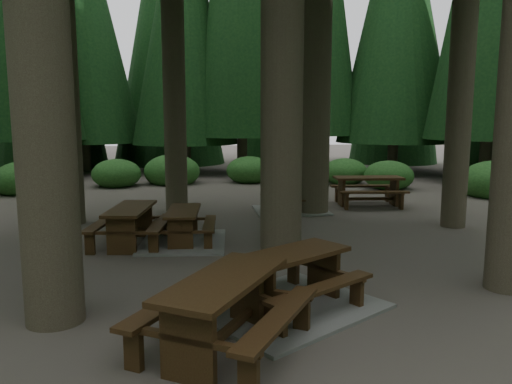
{
  "coord_description": "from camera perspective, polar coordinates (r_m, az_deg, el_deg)",
  "views": [
    {
      "loc": [
        -0.87,
        -9.66,
        2.71
      ],
      "look_at": [
        0.39,
        1.07,
        1.1
      ],
      "focal_mm": 35.0,
      "sensor_mm": 36.0,
      "label": 1
    }
  ],
  "objects": [
    {
      "name": "picnic_table_f",
      "position": [
        11.02,
        -8.29,
        -4.54
      ],
      "size": [
        1.94,
        2.29,
        0.74
      ],
      "rotation": [
        0.0,
        0.0,
        1.5
      ],
      "color": "gray",
      "rests_on": "ground"
    },
    {
      "name": "picnic_table_a",
      "position": [
        7.26,
        3.64,
        -11.05
      ],
      "size": [
        3.15,
        3.04,
        0.83
      ],
      "rotation": [
        0.0,
        0.0,
        0.6
      ],
      "color": "gray",
      "rests_on": "ground"
    },
    {
      "name": "picnic_table_e",
      "position": [
        5.96,
        -3.65,
        -12.44
      ],
      "size": [
        2.45,
        2.6,
        0.89
      ],
      "rotation": [
        0.0,
        0.0,
        1.04
      ],
      "color": "#382211",
      "rests_on": "ground"
    },
    {
      "name": "shrub_ring",
      "position": [
        10.78,
        1.86,
        -3.91
      ],
      "size": [
        23.86,
        24.64,
        1.49
      ],
      "color": "#21541C",
      "rests_on": "ground"
    },
    {
      "name": "ground",
      "position": [
        10.07,
        -1.51,
        -7.14
      ],
      "size": [
        80.0,
        80.0,
        0.0
      ],
      "primitive_type": "plane",
      "color": "#524C43",
      "rests_on": "ground"
    },
    {
      "name": "picnic_table_c",
      "position": [
        14.63,
        4.01,
        -1.29
      ],
      "size": [
        2.11,
        1.75,
        0.71
      ],
      "rotation": [
        0.0,
        0.0,
        0.01
      ],
      "color": "gray",
      "rests_on": "ground"
    },
    {
      "name": "picnic_table_d",
      "position": [
        15.89,
        12.69,
        0.62
      ],
      "size": [
        2.18,
        1.81,
        0.9
      ],
      "rotation": [
        0.0,
        0.0,
        -0.07
      ],
      "color": "#382211",
      "rests_on": "ground"
    },
    {
      "name": "picnic_table_b",
      "position": [
        11.0,
        -14.11,
        -3.12
      ],
      "size": [
        1.76,
        2.08,
        0.83
      ],
      "rotation": [
        0.0,
        0.0,
        1.45
      ],
      "color": "#382211",
      "rests_on": "ground"
    }
  ]
}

